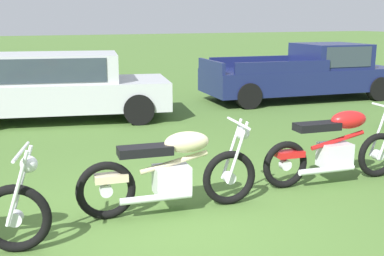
{
  "coord_description": "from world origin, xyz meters",
  "views": [
    {
      "loc": [
        -1.93,
        -4.54,
        2.17
      ],
      "look_at": [
        0.48,
        0.63,
        0.87
      ],
      "focal_mm": 45.31,
      "sensor_mm": 36.0,
      "label": 1
    }
  ],
  "objects_px": {
    "motorcycle_cream": "(172,171)",
    "pickup_truck_navy": "(309,71)",
    "motorcycle_red": "(336,147)",
    "car_silver": "(52,82)"
  },
  "relations": [
    {
      "from": "car_silver",
      "to": "pickup_truck_navy",
      "type": "distance_m",
      "value": 6.78
    },
    {
      "from": "motorcycle_cream",
      "to": "motorcycle_red",
      "type": "xyz_separation_m",
      "value": [
        2.37,
        0.01,
        0.01
      ]
    },
    {
      "from": "motorcycle_red",
      "to": "pickup_truck_navy",
      "type": "distance_m",
      "value": 7.0
    },
    {
      "from": "motorcycle_cream",
      "to": "pickup_truck_navy",
      "type": "xyz_separation_m",
      "value": [
        6.41,
        5.73,
        0.28
      ]
    },
    {
      "from": "motorcycle_cream",
      "to": "motorcycle_red",
      "type": "bearing_deg",
      "value": 7.89
    },
    {
      "from": "motorcycle_red",
      "to": "car_silver",
      "type": "xyz_separation_m",
      "value": [
        -2.74,
        5.8,
        0.35
      ]
    },
    {
      "from": "motorcycle_cream",
      "to": "motorcycle_red",
      "type": "height_order",
      "value": "same"
    },
    {
      "from": "pickup_truck_navy",
      "to": "car_silver",
      "type": "bearing_deg",
      "value": -174.23
    },
    {
      "from": "car_silver",
      "to": "motorcycle_cream",
      "type": "bearing_deg",
      "value": -72.91
    },
    {
      "from": "motorcycle_cream",
      "to": "pickup_truck_navy",
      "type": "bearing_deg",
      "value": 49.33
    }
  ]
}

